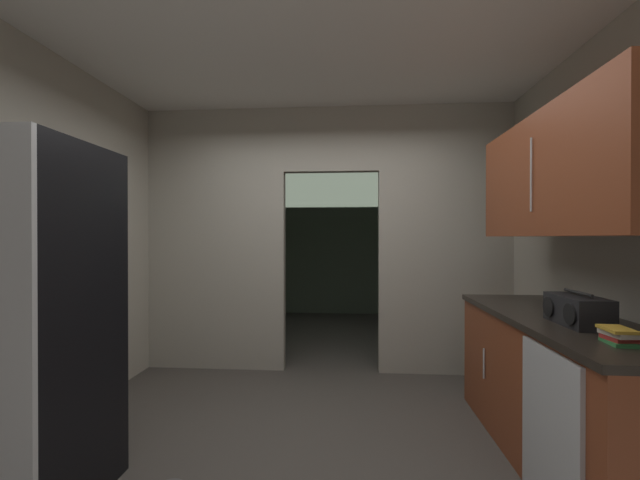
{
  "coord_description": "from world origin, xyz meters",
  "views": [
    {
      "loc": [
        0.26,
        -2.5,
        1.39
      ],
      "look_at": [
        0.03,
        0.63,
        1.37
      ],
      "focal_mm": 22.4,
      "sensor_mm": 36.0,
      "label": 1
    }
  ],
  "objects_px": {
    "refrigerator": "(13,325)",
    "book_stack": "(619,336)",
    "dishwasher": "(550,436)",
    "boombox": "(577,310)"
  },
  "relations": [
    {
      "from": "refrigerator",
      "to": "book_stack",
      "type": "distance_m",
      "value": 2.98
    },
    {
      "from": "refrigerator",
      "to": "book_stack",
      "type": "height_order",
      "value": "refrigerator"
    },
    {
      "from": "refrigerator",
      "to": "boombox",
      "type": "xyz_separation_m",
      "value": [
        3.01,
        0.39,
        0.05
      ]
    },
    {
      "from": "dishwasher",
      "to": "boombox",
      "type": "relative_size",
      "value": 2.21
    },
    {
      "from": "refrigerator",
      "to": "dishwasher",
      "type": "bearing_deg",
      "value": 1.79
    },
    {
      "from": "dishwasher",
      "to": "book_stack",
      "type": "height_order",
      "value": "book_stack"
    },
    {
      "from": "refrigerator",
      "to": "book_stack",
      "type": "relative_size",
      "value": 11.59
    },
    {
      "from": "boombox",
      "to": "book_stack",
      "type": "relative_size",
      "value": 2.35
    },
    {
      "from": "boombox",
      "to": "book_stack",
      "type": "xyz_separation_m",
      "value": [
        -0.04,
        -0.4,
        -0.04
      ]
    },
    {
      "from": "boombox",
      "to": "dishwasher",
      "type": "bearing_deg",
      "value": -134.08
    }
  ]
}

